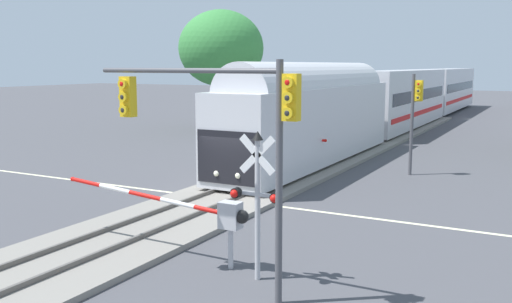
{
  "coord_description": "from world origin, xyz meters",
  "views": [
    {
      "loc": [
        11.49,
        -18.99,
        5.33
      ],
      "look_at": [
        1.21,
        0.29,
        2.0
      ],
      "focal_mm": 39.82,
      "sensor_mm": 36.0,
      "label": 1
    }
  ],
  "objects": [
    {
      "name": "ground_plane",
      "position": [
        0.0,
        0.0,
        0.0
      ],
      "size": [
        220.0,
        220.0,
        0.0
      ],
      "primitive_type": "plane",
      "color": "#47474C"
    },
    {
      "name": "road_centre_stripe",
      "position": [
        0.0,
        0.0,
        0.0
      ],
      "size": [
        44.0,
        0.2,
        0.01
      ],
      "color": "beige",
      "rests_on": "ground"
    },
    {
      "name": "railway_track",
      "position": [
        0.0,
        0.0,
        0.1
      ],
      "size": [
        4.4,
        80.0,
        0.32
      ],
      "color": "gray",
      "rests_on": "ground"
    },
    {
      "name": "commuter_train",
      "position": [
        0.0,
        28.17,
        2.74
      ],
      "size": [
        3.04,
        60.11,
        5.16
      ],
      "color": "silver",
      "rests_on": "railway_track"
    },
    {
      "name": "crossing_gate_near",
      "position": [
        3.39,
        -6.6,
        1.45
      ],
      "size": [
        6.21,
        0.4,
        1.95
      ],
      "color": "#B7B7BC",
      "rests_on": "ground"
    },
    {
      "name": "crossing_signal_mast",
      "position": [
        5.12,
        -6.99,
        2.3
      ],
      "size": [
        1.36,
        0.44,
        3.76
      ],
      "color": "#B2B2B7",
      "rests_on": "ground"
    },
    {
      "name": "crossing_gate_far",
      "position": [
        -3.35,
        6.6,
        1.43
      ],
      "size": [
        6.39,
        0.4,
        1.8
      ],
      "color": "#B7B7BC",
      "rests_on": "ground"
    },
    {
      "name": "traffic_signal_far_side",
      "position": [
        5.42,
        8.7,
        3.3
      ],
      "size": [
        0.53,
        0.38,
        4.92
      ],
      "color": "#4C4C51",
      "rests_on": "ground"
    },
    {
      "name": "traffic_signal_near_right",
      "position": [
        4.77,
        -8.06,
        4.14
      ],
      "size": [
        5.36,
        0.38,
        5.46
      ],
      "color": "#4C4C51",
      "rests_on": "ground"
    },
    {
      "name": "pine_left_background",
      "position": [
        -13.05,
        21.0,
        6.69
      ],
      "size": [
        6.92,
        6.92,
        9.78
      ],
      "color": "brown",
      "rests_on": "ground"
    }
  ]
}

